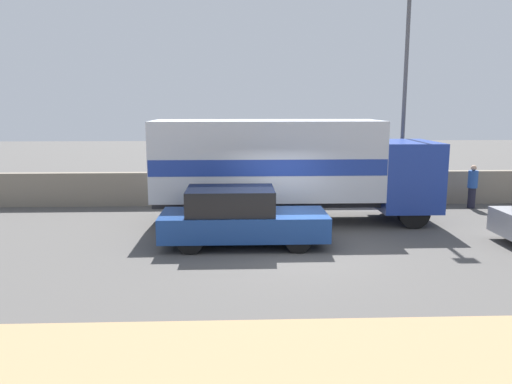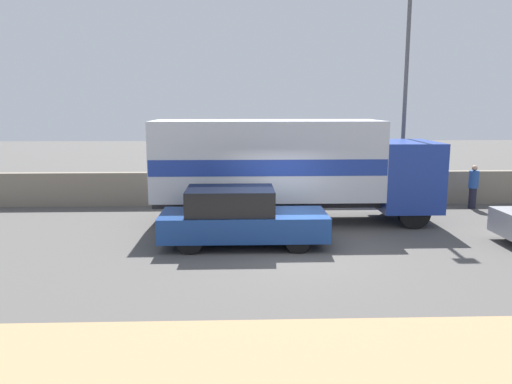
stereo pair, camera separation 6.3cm
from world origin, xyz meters
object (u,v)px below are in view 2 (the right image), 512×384
street_lamp (406,82)px  box_truck (288,165)px  car_hatchback (239,217)px  pedestrian (473,186)px

street_lamp → box_truck: (-4.27, -1.77, -2.68)m
box_truck → car_hatchback: (-1.57, -2.74, -1.10)m
street_lamp → box_truck: street_lamp is taller
street_lamp → pedestrian: (2.73, 0.11, -3.72)m
street_lamp → car_hatchback: bearing=-142.4°
car_hatchback → pedestrian: 9.73m
car_hatchback → pedestrian: pedestrian is taller
street_lamp → car_hatchback: street_lamp is taller
street_lamp → pedestrian: bearing=2.4°
street_lamp → pedestrian: size_ratio=5.00×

